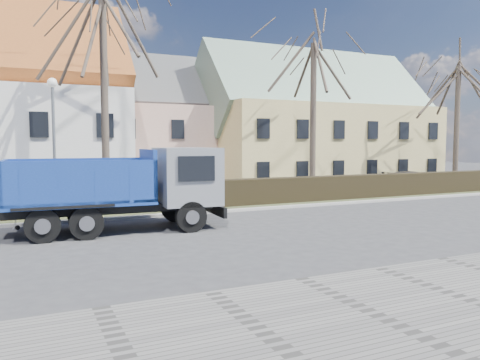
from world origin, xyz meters
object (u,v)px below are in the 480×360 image
parked_car_b (412,179)px  streetlight (54,146)px  cart_frame (16,221)px  dump_truck (110,188)px

parked_car_b → streetlight: bearing=99.4°
streetlight → parked_car_b: (23.58, 2.73, -2.42)m
cart_frame → parked_car_b: bearing=13.2°
dump_truck → parked_car_b: 23.38m
streetlight → dump_truck: bearing=-73.0°
cart_frame → parked_car_b: size_ratio=0.18×
streetlight → cart_frame: bearing=-116.3°
streetlight → cart_frame: 4.45m
dump_truck → streetlight: size_ratio=1.28×
streetlight → parked_car_b: 23.86m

